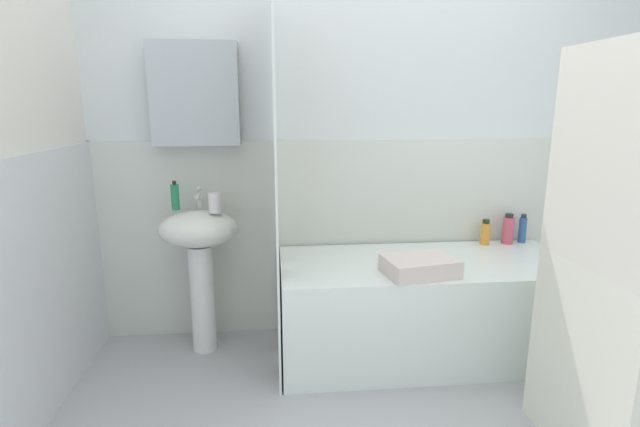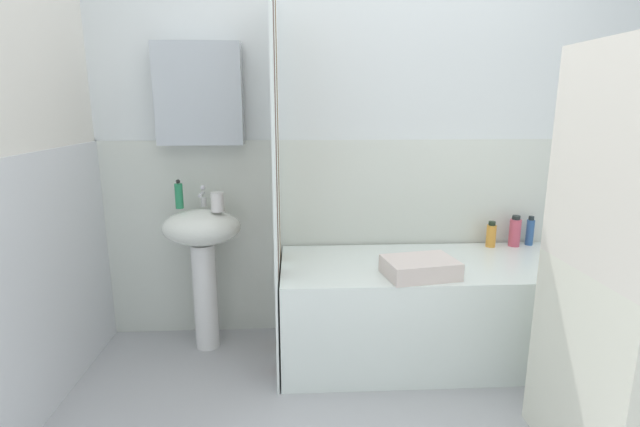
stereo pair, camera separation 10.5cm
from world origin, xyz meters
name	(u,v)px [view 2 (the right image)]	position (x,y,z in m)	size (l,w,h in m)	color
wall_back_tiled	(351,150)	(-0.06, 1.26, 1.14)	(3.60, 0.18, 2.40)	silver
sink	(203,248)	(-0.92, 1.03, 0.61)	(0.44, 0.34, 0.83)	white
faucet	(203,197)	(-0.92, 1.11, 0.89)	(0.03, 0.12, 0.12)	silver
soap_dispenser	(179,195)	(-1.05, 1.08, 0.91)	(0.04, 0.04, 0.17)	#258253
toothbrush_cup	(217,202)	(-0.82, 0.99, 0.88)	(0.07, 0.07, 0.11)	silver
bathtub	(426,309)	(0.34, 0.87, 0.28)	(1.63, 0.70, 0.56)	white
shower_curtain	(277,184)	(-0.49, 0.87, 1.00)	(0.01, 0.70, 2.00)	white
shampoo_bottle	(530,231)	(1.05, 1.17, 0.64)	(0.05, 0.05, 0.18)	#305996
conditioner_bottle	(515,232)	(0.95, 1.15, 0.65)	(0.07, 0.07, 0.19)	#CA4E66
lotion_bottle	(491,235)	(0.80, 1.14, 0.63)	(0.06, 0.06, 0.16)	gold
towel_folded	(420,268)	(0.23, 0.66, 0.60)	(0.35, 0.25, 0.09)	silver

